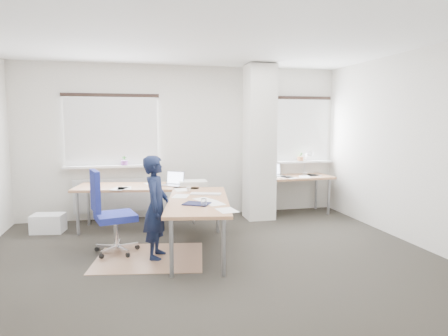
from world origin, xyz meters
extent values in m
plane|color=black|center=(0.00, 0.00, 0.00)|extent=(6.00, 6.00, 0.00)
cube|color=beige|center=(0.00, 2.50, 1.40)|extent=(6.00, 0.04, 2.80)
cube|color=beige|center=(0.00, -2.50, 1.40)|extent=(6.00, 0.04, 2.80)
cube|color=beige|center=(3.00, 0.00, 1.40)|extent=(0.04, 5.00, 2.80)
cube|color=white|center=(0.00, 0.00, 2.80)|extent=(6.00, 5.00, 0.04)
cube|color=beige|center=(1.30, 1.95, 1.39)|extent=(0.50, 0.50, 2.78)
cube|color=white|center=(-1.30, 2.47, 1.60)|extent=(1.60, 0.04, 1.20)
cube|color=white|center=(-1.30, 2.43, 1.60)|extent=(1.60, 0.02, 1.20)
cube|color=white|center=(-1.30, 2.40, 0.98)|extent=(1.70, 0.20, 0.04)
cube|color=white|center=(2.30, 2.47, 1.60)|extent=(1.20, 0.04, 1.20)
cube|color=white|center=(2.30, 2.43, 1.60)|extent=(1.20, 0.02, 1.20)
cube|color=white|center=(2.30, 2.40, 0.98)|extent=(1.30, 0.20, 0.04)
cube|color=silver|center=(-1.30, 2.42, 0.45)|extent=(1.40, 0.10, 0.60)
cylinder|color=#874598|center=(-1.10, 2.38, 1.04)|extent=(0.12, 0.12, 0.08)
imported|color=#2C6126|center=(-1.10, 2.38, 1.08)|extent=(0.09, 0.06, 0.17)
cylinder|color=#A86840|center=(2.30, 2.38, 1.04)|extent=(0.12, 0.12, 0.08)
imported|color=#2C6126|center=(2.30, 2.38, 1.08)|extent=(0.09, 0.07, 0.17)
cube|color=#976E52|center=(-0.77, 0.20, 0.00)|extent=(1.56, 1.38, 0.01)
cube|color=white|center=(-2.31, 1.81, 0.15)|extent=(0.54, 0.41, 0.29)
cube|color=#A06B45|center=(-0.88, 1.66, 0.71)|extent=(2.11, 1.14, 0.04)
cube|color=#A06B45|center=(-0.10, 0.31, 0.71)|extent=(1.14, 2.11, 0.04)
cylinder|color=gray|center=(-1.82, 1.52, 0.34)|extent=(0.05, 0.05, 0.69)
cylinder|color=gray|center=(-1.71, 2.11, 0.34)|extent=(0.05, 0.05, 0.69)
cylinder|color=gray|center=(0.06, 1.80, 0.34)|extent=(0.05, 0.05, 0.69)
cylinder|color=gray|center=(-0.56, -0.53, 0.34)|extent=(0.05, 0.05, 0.69)
cylinder|color=gray|center=(0.04, -0.63, 0.34)|extent=(0.05, 0.05, 0.69)
cylinder|color=gray|center=(0.35, 1.14, 0.34)|extent=(0.05, 0.05, 0.69)
cube|color=#B7B7BC|center=(-0.33, 1.52, 0.74)|extent=(0.40, 0.38, 0.01)
cube|color=#B7B7BC|center=(-0.27, 1.62, 0.85)|extent=(0.29, 0.23, 0.22)
cube|color=silver|center=(-0.27, 1.62, 0.85)|extent=(0.25, 0.19, 0.19)
cube|color=white|center=(0.06, 0.62, 0.74)|extent=(0.46, 0.27, 0.02)
cube|color=#131534|center=(-0.18, -0.01, 0.74)|extent=(0.40, 0.37, 0.01)
cube|color=silver|center=(0.01, 1.54, 0.77)|extent=(0.47, 0.35, 0.07)
imported|color=white|center=(-0.14, 0.94, 0.76)|extent=(0.07, 0.07, 0.07)
cylinder|color=silver|center=(-0.11, -0.17, 0.78)|extent=(0.07, 0.07, 0.10)
cube|color=#A06B45|center=(2.09, 2.15, 0.71)|extent=(1.43, 0.76, 0.04)
cylinder|color=gray|center=(1.50, 1.88, 0.34)|extent=(0.05, 0.05, 0.69)
cylinder|color=gray|center=(2.70, 1.92, 0.34)|extent=(0.05, 0.05, 0.69)
cylinder|color=gray|center=(1.48, 2.38, 0.34)|extent=(0.05, 0.05, 0.69)
cylinder|color=gray|center=(2.68, 2.42, 0.34)|extent=(0.05, 0.05, 0.69)
cube|color=#B7B7BC|center=(1.72, 2.25, 0.74)|extent=(0.34, 0.24, 0.01)
cube|color=#B7B7BC|center=(1.71, 2.36, 0.85)|extent=(0.33, 0.06, 0.22)
cube|color=silver|center=(1.71, 2.36, 0.85)|extent=(0.29, 0.04, 0.19)
cylinder|color=silver|center=(2.43, 2.43, 0.74)|extent=(0.10, 0.10, 0.02)
cylinder|color=silver|center=(2.43, 2.43, 0.93)|extent=(0.02, 0.16, 0.38)
cylinder|color=silver|center=(2.43, 2.31, 1.15)|extent=(0.02, 0.29, 0.13)
cone|color=silver|center=(2.43, 2.17, 1.13)|extent=(0.14, 0.16, 0.17)
cube|color=navy|center=(-1.20, 0.50, 0.50)|extent=(0.61, 0.61, 0.09)
cube|color=navy|center=(-1.45, 0.44, 0.87)|extent=(0.17, 0.44, 0.55)
cylinder|color=silver|center=(-1.20, 0.50, 0.30)|extent=(0.07, 0.07, 0.37)
cylinder|color=black|center=(-0.93, 0.57, 0.04)|extent=(0.07, 0.05, 0.07)
cylinder|color=black|center=(-1.18, 0.78, 0.04)|extent=(0.04, 0.07, 0.07)
cylinder|color=black|center=(-1.47, 0.61, 0.04)|extent=(0.07, 0.06, 0.07)
cylinder|color=black|center=(-1.39, 0.28, 0.04)|extent=(0.07, 0.07, 0.07)
cylinder|color=black|center=(-1.05, 0.26, 0.04)|extent=(0.06, 0.07, 0.07)
imported|color=black|center=(-0.68, 0.20, 0.67)|extent=(0.44, 0.56, 1.35)
camera|label=1|loc=(-0.97, -4.96, 1.79)|focal=32.00mm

